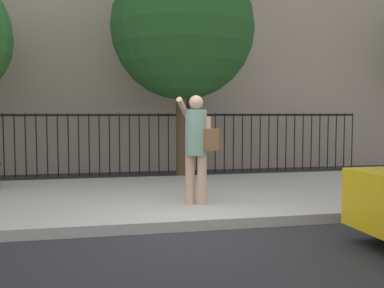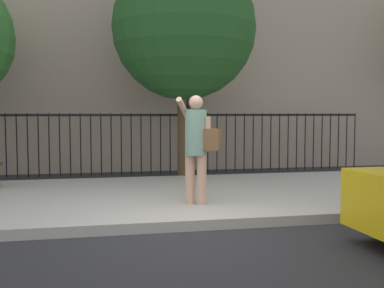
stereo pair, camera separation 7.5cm
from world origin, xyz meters
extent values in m
plane|color=#28282B|center=(0.00, 0.00, 0.00)|extent=(60.00, 60.00, 0.00)
cube|color=#B2ADA3|center=(0.00, 2.20, 0.07)|extent=(28.00, 4.40, 0.15)
cube|color=black|center=(0.00, 5.90, 1.55)|extent=(12.00, 0.04, 0.06)
cylinder|color=black|center=(-3.45, 5.90, 0.80)|extent=(0.03, 0.03, 1.60)
cylinder|color=black|center=(-3.19, 5.90, 0.80)|extent=(0.03, 0.03, 1.60)
cylinder|color=black|center=(-2.94, 5.90, 0.80)|extent=(0.03, 0.03, 1.60)
cylinder|color=black|center=(-2.68, 5.90, 0.80)|extent=(0.03, 0.03, 1.60)
cylinder|color=black|center=(-2.43, 5.90, 0.80)|extent=(0.03, 0.03, 1.60)
cylinder|color=black|center=(-2.17, 5.90, 0.80)|extent=(0.03, 0.03, 1.60)
cylinder|color=black|center=(-1.91, 5.90, 0.80)|extent=(0.03, 0.03, 1.60)
cylinder|color=black|center=(-1.66, 5.90, 0.80)|extent=(0.03, 0.03, 1.60)
cylinder|color=black|center=(-1.40, 5.90, 0.80)|extent=(0.03, 0.03, 1.60)
cylinder|color=black|center=(-1.15, 5.90, 0.80)|extent=(0.03, 0.03, 1.60)
cylinder|color=black|center=(-0.89, 5.90, 0.80)|extent=(0.03, 0.03, 1.60)
cylinder|color=black|center=(-0.64, 5.90, 0.80)|extent=(0.03, 0.03, 1.60)
cylinder|color=black|center=(-0.38, 5.90, 0.80)|extent=(0.03, 0.03, 1.60)
cylinder|color=black|center=(-0.13, 5.90, 0.80)|extent=(0.03, 0.03, 1.60)
cylinder|color=black|center=(0.13, 5.90, 0.80)|extent=(0.03, 0.03, 1.60)
cylinder|color=black|center=(0.38, 5.90, 0.80)|extent=(0.03, 0.03, 1.60)
cylinder|color=black|center=(0.64, 5.90, 0.80)|extent=(0.03, 0.03, 1.60)
cylinder|color=black|center=(0.89, 5.90, 0.80)|extent=(0.03, 0.03, 1.60)
cylinder|color=black|center=(1.15, 5.90, 0.80)|extent=(0.03, 0.03, 1.60)
cylinder|color=black|center=(1.40, 5.90, 0.80)|extent=(0.03, 0.03, 1.60)
cylinder|color=black|center=(1.66, 5.90, 0.80)|extent=(0.03, 0.03, 1.60)
cylinder|color=black|center=(1.91, 5.90, 0.80)|extent=(0.03, 0.03, 1.60)
cylinder|color=black|center=(2.17, 5.90, 0.80)|extent=(0.03, 0.03, 1.60)
cylinder|color=black|center=(2.43, 5.90, 0.80)|extent=(0.03, 0.03, 1.60)
cylinder|color=black|center=(2.68, 5.90, 0.80)|extent=(0.03, 0.03, 1.60)
cylinder|color=black|center=(2.94, 5.90, 0.80)|extent=(0.03, 0.03, 1.60)
cylinder|color=black|center=(3.19, 5.90, 0.80)|extent=(0.03, 0.03, 1.60)
cylinder|color=black|center=(3.45, 5.90, 0.80)|extent=(0.03, 0.03, 1.60)
cylinder|color=black|center=(3.70, 5.90, 0.80)|extent=(0.03, 0.03, 1.60)
cylinder|color=black|center=(3.96, 5.90, 0.80)|extent=(0.03, 0.03, 1.60)
cylinder|color=black|center=(4.21, 5.90, 0.80)|extent=(0.03, 0.03, 1.60)
cylinder|color=black|center=(4.47, 5.90, 0.80)|extent=(0.03, 0.03, 1.60)
cylinder|color=black|center=(4.72, 5.90, 0.80)|extent=(0.03, 0.03, 1.60)
cylinder|color=black|center=(4.98, 5.90, 0.80)|extent=(0.03, 0.03, 1.60)
cylinder|color=black|center=(5.23, 5.90, 0.80)|extent=(0.03, 0.03, 1.60)
cylinder|color=black|center=(5.49, 5.90, 0.80)|extent=(0.03, 0.03, 1.60)
cylinder|color=black|center=(5.74, 5.90, 0.80)|extent=(0.03, 0.03, 1.60)
cylinder|color=black|center=(6.00, 5.90, 0.80)|extent=(0.03, 0.03, 1.60)
cylinder|color=tan|center=(0.22, 1.15, 0.54)|extent=(0.15, 0.15, 0.79)
cylinder|color=tan|center=(0.39, 1.04, 0.54)|extent=(0.15, 0.15, 0.79)
cylinder|color=gray|center=(0.30, 1.09, 1.30)|extent=(0.47, 0.47, 0.72)
sphere|color=tan|center=(0.30, 1.09, 1.77)|extent=(0.22, 0.22, 0.22)
cylinder|color=tan|center=(0.13, 1.20, 1.66)|extent=(0.34, 0.47, 0.39)
cylinder|color=tan|center=(0.47, 0.99, 1.28)|extent=(0.09, 0.09, 0.55)
cube|color=black|center=(0.20, 1.22, 1.75)|extent=(0.06, 0.05, 0.15)
cube|color=brown|center=(0.52, 0.96, 1.19)|extent=(0.32, 0.28, 0.34)
cylinder|color=#4C3823|center=(0.76, 4.55, 1.33)|extent=(0.32, 0.32, 2.66)
sphere|color=#235623|center=(0.76, 4.55, 3.57)|extent=(3.32, 3.32, 3.32)
camera|label=1|loc=(-1.27, -5.91, 1.60)|focal=42.56mm
camera|label=2|loc=(-1.20, -5.93, 1.60)|focal=42.56mm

